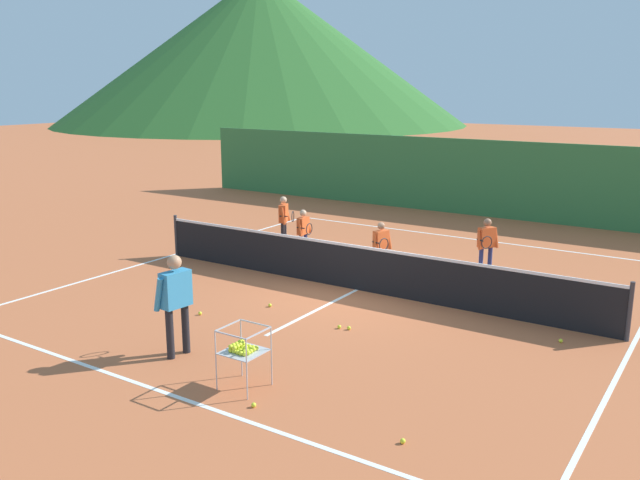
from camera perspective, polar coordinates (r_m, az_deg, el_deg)
The scene contains 22 objects.
ground_plane at distance 14.22m, azimuth 3.19°, elevation -4.27°, with size 120.00×120.00×0.00m, color #BC6038.
line_baseline_near at distance 10.02m, azimuth -13.73°, elevation -12.36°, with size 10.84×0.08×0.01m, color white.
line_baseline_far at distance 19.38m, azimuth 11.95°, elevation 0.21°, with size 10.84×0.08×0.01m, color white.
line_sideline_west at distance 17.45m, azimuth -12.41°, elevation -1.25°, with size 0.08×11.59×0.01m, color white.
line_sideline_east at distance 12.59m, azimuth 25.30°, elevation -7.92°, with size 0.08×11.59×0.01m, color white.
line_service_center at distance 14.22m, azimuth 3.19°, elevation -4.26°, with size 0.08×6.36×0.01m, color white.
tennis_net at distance 14.08m, azimuth 3.21°, elevation -2.33°, with size 10.67×0.08×1.05m.
instructor at distance 10.81m, azimuth -12.22°, elevation -4.68°, with size 0.43×0.79×1.67m.
student_0 at distance 17.81m, azimuth -3.10°, elevation 2.02°, with size 0.61×0.56×1.36m.
student_1 at distance 16.65m, azimuth -1.42°, elevation 0.96°, with size 0.42×0.58×1.22m.
student_2 at distance 15.12m, azimuth 5.24°, elevation -0.31°, with size 0.41×0.67×1.24m.
student_3 at distance 15.54m, azimuth 14.06°, elevation -0.11°, with size 0.44×0.71×1.32m.
ball_cart at distance 9.67m, azimuth -6.64°, elevation -9.23°, with size 0.58×0.58×0.90m.
tennis_ball_0 at distance 8.52m, azimuth 7.10°, elevation -16.70°, with size 0.07×0.07×0.07m, color yellow.
tennis_ball_1 at distance 12.09m, azimuth 19.90°, elevation -8.11°, with size 0.07×0.07×0.07m, color yellow.
tennis_ball_2 at distance 9.32m, azimuth -5.69°, elevation -13.87°, with size 0.07×0.07×0.07m, color yellow.
tennis_ball_3 at distance 12.88m, azimuth -10.23°, elevation -6.19°, with size 0.07×0.07×0.07m, color yellow.
tennis_ball_4 at distance 13.16m, azimuth -4.30°, elevation -5.58°, with size 0.07×0.07×0.07m, color yellow.
tennis_ball_5 at distance 11.96m, azimuth 2.49°, elevation -7.53°, with size 0.07×0.07×0.07m, color yellow.
tennis_ball_6 at distance 12.01m, azimuth 1.66°, elevation -7.43°, with size 0.07×0.07×0.07m, color yellow.
windscreen_fence at distance 22.34m, azimuth 15.32°, elevation 4.99°, with size 23.85×0.08×2.51m, color #33753D.
hill_0 at distance 74.50m, azimuth -5.08°, elevation 15.88°, with size 43.98×43.98×15.62m, color #2D6628.
Camera 1 is at (6.74, -11.77, 4.27)m, focal length 37.41 mm.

